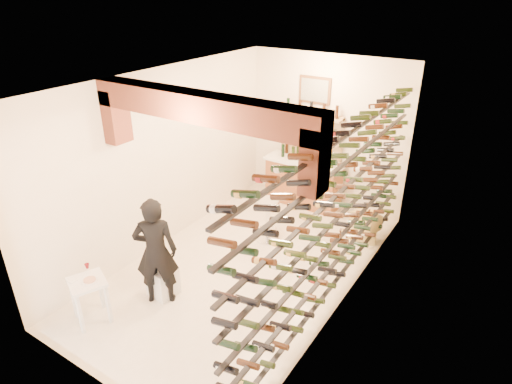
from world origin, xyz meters
TOP-DOWN VIEW (x-y plane):
  - ground at (0.00, 0.00)m, footprint 6.00×6.00m
  - room_shell at (0.00, -0.26)m, footprint 3.52×6.02m
  - wine_rack at (1.53, 0.00)m, footprint 0.32×5.70m
  - back_counter at (-0.30, 2.65)m, footprint 1.70×0.62m
  - back_shelving at (-0.30, 2.89)m, footprint 1.40×0.31m
  - tasting_table at (-1.12, -2.31)m, footprint 0.63×0.63m
  - white_stool at (-0.68, -1.33)m, footprint 0.42×0.42m
  - person at (-0.63, -1.44)m, footprint 0.76×0.72m
  - chrome_barstool at (-0.14, 0.92)m, footprint 0.44×0.44m
  - crate_lower at (1.40, 1.90)m, footprint 0.52×0.41m
  - crate_upper at (1.40, 1.90)m, footprint 0.58×0.48m

SIDE VIEW (x-z plane):
  - ground at x=0.00m, z-range 0.00..0.00m
  - crate_lower at x=1.40m, z-range 0.00..0.27m
  - white_stool at x=-0.68m, z-range 0.00..0.48m
  - crate_upper at x=1.40m, z-range 0.27..0.56m
  - chrome_barstool at x=-0.14m, z-range 0.07..0.92m
  - back_counter at x=-0.30m, z-range -0.11..1.18m
  - tasting_table at x=-1.12m, z-range 0.15..0.99m
  - person at x=-0.63m, z-range 0.00..1.74m
  - back_shelving at x=-0.30m, z-range -0.19..2.53m
  - wine_rack at x=1.53m, z-range 0.27..2.83m
  - room_shell at x=0.00m, z-range 0.65..3.86m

